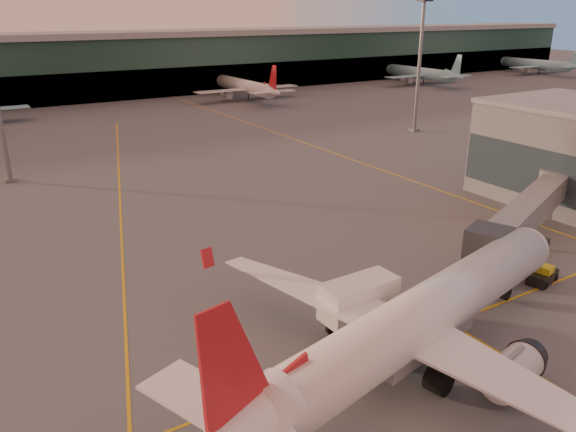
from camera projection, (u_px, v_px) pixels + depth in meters
ground at (452, 376)px, 38.29m from camera, size 600.00×600.00×0.00m
taxi_markings at (143, 209)px, 70.30m from camera, size 100.12×173.00×0.01m
terminal at (52, 68)px, 148.69m from camera, size 400.00×20.00×17.60m
mast_east_near at (420, 56)px, 109.62m from camera, size 2.40×2.40×25.60m
distant_aircraft_row at (121, 110)px, 137.99m from camera, size 350.00×34.00×13.00m
main_airplane at (416, 322)px, 37.78m from camera, size 37.59×34.20×11.46m
jet_bridge at (532, 209)px, 58.40m from camera, size 26.38×12.69×5.73m
catering_truck at (359, 304)px, 42.21m from camera, size 6.05×2.86×4.63m
pushback_tug at (543, 275)px, 51.18m from camera, size 3.54×2.43×1.66m
cone_wing_left at (271, 277)px, 51.65m from camera, size 0.50×0.50×0.64m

